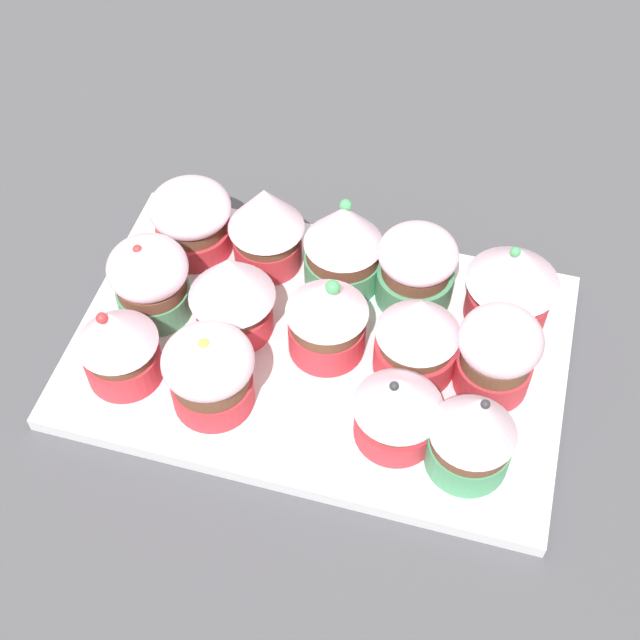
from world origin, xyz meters
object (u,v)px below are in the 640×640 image
cupcake_7 (418,334)px  cupcake_5 (231,294)px  cupcake_0 (118,344)px  cupcake_13 (513,282)px  cupcake_1 (210,372)px  cupcake_3 (473,432)px  cupcake_10 (266,225)px  cupcake_12 (416,268)px  cupcake_8 (497,355)px  cupcake_2 (398,406)px  cupcake_4 (153,275)px  cupcake_11 (340,243)px  cupcake_9 (192,219)px  cupcake_6 (326,319)px  baking_tray (320,350)px

cupcake_7 → cupcake_5: bearing=-178.8°
cupcake_0 → cupcake_13: 28.21cm
cupcake_1 → cupcake_3: bearing=-0.6°
cupcake_10 → cupcake_12: 11.73cm
cupcake_1 → cupcake_8: size_ratio=0.94×
cupcake_8 → cupcake_12: 9.55cm
cupcake_0 → cupcake_7: 20.62cm
cupcake_8 → cupcake_2: bearing=-135.9°
cupcake_4 → cupcake_11: size_ratio=0.85×
cupcake_9 → cupcake_13: cupcake_13 is taller
cupcake_8 → cupcake_12: bearing=136.1°
cupcake_6 → cupcake_9: bearing=151.0°
cupcake_2 → cupcake_12: size_ratio=1.03×
baking_tray → cupcake_1: bearing=-132.4°
cupcake_6 → cupcake_8: size_ratio=1.04×
baking_tray → cupcake_1: size_ratio=5.33×
baking_tray → cupcake_9: bearing=150.8°
cupcake_13 → cupcake_1: bearing=-145.2°
cupcake_2 → cupcake_8: (5.64, 5.46, 0.35)cm
cupcake_7 → cupcake_10: 14.69cm
cupcake_10 → cupcake_13: (18.69, -0.45, -0.23)cm
cupcake_0 → cupcake_12: bearing=33.9°
cupcake_6 → cupcake_12: cupcake_6 is taller
cupcake_10 → cupcake_8: bearing=-21.0°
baking_tray → cupcake_11: bearing=92.3°
cupcake_11 → cupcake_12: bearing=-2.7°
cupcake_9 → cupcake_10: cupcake_10 is taller
cupcake_4 → cupcake_8: 25.29cm
cupcake_0 → cupcake_7: cupcake_7 is taller
cupcake_12 → cupcake_1: bearing=-132.0°
cupcake_1 → cupcake_8: 19.41cm
cupcake_2 → cupcake_8: size_ratio=0.93×
baking_tray → cupcake_0: cupcake_0 is taller
cupcake_8 → cupcake_0: bearing=-167.2°
cupcake_4 → cupcake_7: 19.75cm
cupcake_11 → cupcake_6: bearing=-83.6°
cupcake_2 → cupcake_12: cupcake_2 is taller
cupcake_2 → cupcake_8: bearing=44.1°
cupcake_2 → cupcake_4: size_ratio=0.96×
cupcake_3 → cupcake_7: cupcake_3 is taller
cupcake_0 → cupcake_6: cupcake_6 is taller
cupcake_0 → cupcake_13: bearing=26.0°
cupcake_3 → cupcake_5: bearing=160.6°
cupcake_10 → cupcake_13: bearing=-1.4°
cupcake_7 → cupcake_4: bearing=178.9°
cupcake_11 → cupcake_13: bearing=-1.0°
cupcake_6 → cupcake_2: bearing=-40.9°
cupcake_3 → cupcake_12: cupcake_3 is taller
cupcake_6 → cupcake_8: 11.98cm
cupcake_0 → cupcake_12: (18.35, 12.32, -0.23)cm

